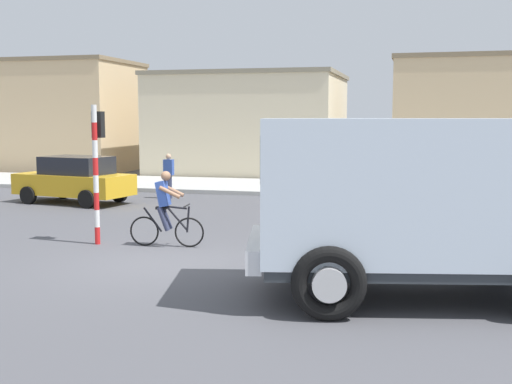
# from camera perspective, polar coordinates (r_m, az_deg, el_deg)

# --- Properties ---
(ground_plane) EXTENTS (120.00, 120.00, 0.00)m
(ground_plane) POSITION_cam_1_polar(r_m,az_deg,el_deg) (13.16, -8.18, -6.26)
(ground_plane) COLOR #4C4C51
(sidewalk_far) EXTENTS (80.00, 5.00, 0.16)m
(sidewalk_far) POSITION_cam_1_polar(r_m,az_deg,el_deg) (26.26, 3.40, 0.41)
(sidewalk_far) COLOR #ADADA8
(sidewalk_far) RESTS_ON ground
(truck_foreground) EXTENTS (5.80, 3.62, 2.90)m
(truck_foreground) POSITION_cam_1_polar(r_m,az_deg,el_deg) (10.65, 14.58, -0.34)
(truck_foreground) COLOR silver
(truck_foreground) RESTS_ON ground
(cyclist) EXTENTS (1.73, 0.51, 1.72)m
(cyclist) POSITION_cam_1_polar(r_m,az_deg,el_deg) (14.69, -7.96, -1.48)
(cyclist) COLOR black
(cyclist) RESTS_ON ground
(traffic_light_pole) EXTENTS (0.24, 0.43, 3.20)m
(traffic_light_pole) POSITION_cam_1_polar(r_m,az_deg,el_deg) (15.23, -13.87, 3.23)
(traffic_light_pole) COLOR red
(traffic_light_pole) RESTS_ON ground
(car_red_near) EXTENTS (4.24, 2.41, 1.60)m
(car_red_near) POSITION_cam_1_polar(r_m,az_deg,el_deg) (22.79, -15.72, 1.08)
(car_red_near) COLOR gold
(car_red_near) RESTS_ON ground
(pedestrian_near_kerb) EXTENTS (0.34, 0.22, 1.62)m
(pedestrian_near_kerb) POSITION_cam_1_polar(r_m,az_deg,el_deg) (23.39, -7.71, 1.48)
(pedestrian_near_kerb) COLOR #2D334C
(pedestrian_near_kerb) RESTS_ON ground
(building_corner_left) EXTENTS (7.71, 5.93, 5.92)m
(building_corner_left) POSITION_cam_1_polar(r_m,az_deg,el_deg) (37.02, -16.69, 6.42)
(building_corner_left) COLOR #D1B284
(building_corner_left) RESTS_ON ground
(building_mid_block) EXTENTS (9.16, 7.41, 5.09)m
(building_mid_block) POSITION_cam_1_polar(r_m,az_deg,el_deg) (33.02, -0.51, 5.98)
(building_mid_block) COLOR beige
(building_mid_block) RESTS_ON ground
(building_corner_right) EXTENTS (8.55, 5.11, 5.66)m
(building_corner_right) POSITION_cam_1_polar(r_m,az_deg,el_deg) (31.58, 19.80, 6.09)
(building_corner_right) COLOR #D1B284
(building_corner_right) RESTS_ON ground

